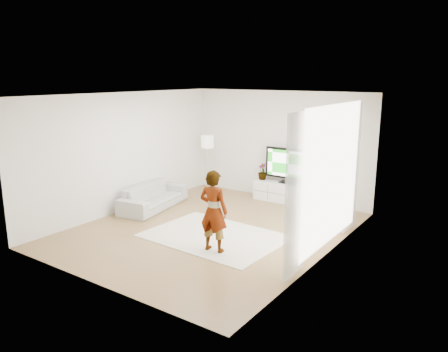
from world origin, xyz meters
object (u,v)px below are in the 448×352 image
Objects in this scene: rug at (214,236)px; sofa at (153,196)px; television at (289,164)px; player at (214,211)px; floor_lamp at (207,144)px; media_console at (287,193)px.

sofa is at bearing 162.96° from rug.
player is at bearing -84.76° from television.
sofa is at bearing -93.31° from floor_lamp.
sofa is (-2.46, -2.35, -0.68)m from television.
television is (-0.00, 0.03, 0.73)m from media_console.
media_console is 3.72m from player.
rug is (-0.09, -3.05, -0.24)m from media_console.
sofa is (-2.80, 1.34, -0.48)m from player.
television is at bearing 7.47° from floor_lamp.
floor_lamp is at bearing -172.53° from television.
media_console is 0.87× the size of sofa.
television is at bearing -56.90° from sofa.
player is at bearing -54.97° from rug.
rug is 2.49m from sofa.
television reaches higher than rug.
floor_lamp reaches higher than sofa.
television is at bearing 88.33° from rug.
player is at bearing -84.72° from media_console.
rug is 1.33× the size of sofa.
floor_lamp is at bearing -57.36° from player.
rug is (-0.09, -3.08, -0.97)m from television.
television is 0.82× the size of floor_lamp.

